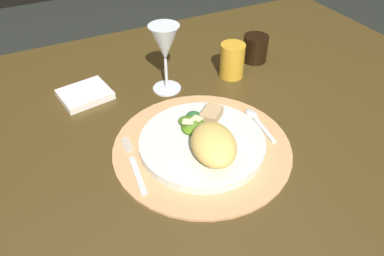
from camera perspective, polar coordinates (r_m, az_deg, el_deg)
dining_table at (r=0.97m, az=2.58°, el=-2.81°), size 1.47×1.08×0.72m
placemat at (r=0.80m, az=1.58°, el=-3.00°), size 0.39×0.39×0.01m
dinner_plate at (r=0.79m, az=1.60°, el=-2.32°), size 0.27×0.27×0.02m
pasta_serving at (r=0.74m, az=3.40°, el=-2.49°), size 0.12×0.15×0.05m
salad_greens at (r=0.81m, az=0.06°, el=0.83°), size 0.07×0.08×0.03m
bread_piece at (r=0.83m, az=3.04°, el=2.12°), size 0.07×0.07×0.02m
fork at (r=0.76m, az=-8.94°, el=-6.03°), size 0.03×0.17×0.00m
spoon at (r=0.88m, az=9.99°, el=1.32°), size 0.03×0.13×0.01m
napkin at (r=0.99m, az=-16.39°, el=5.09°), size 0.14×0.12×0.02m
wine_glass at (r=0.92m, az=-4.30°, el=12.78°), size 0.08×0.08×0.18m
amber_tumbler at (r=1.02m, az=6.30°, el=10.46°), size 0.07×0.07×0.10m
dark_tumbler at (r=1.12m, az=9.86°, el=12.19°), size 0.07×0.07×0.08m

